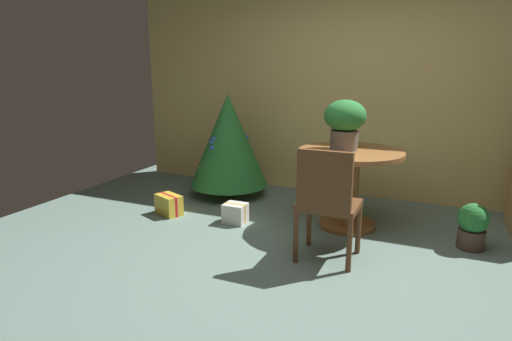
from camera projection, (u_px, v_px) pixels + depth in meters
ground_plane at (306, 268)px, 3.45m from camera, size 6.60×6.60×0.00m
back_wall_panel at (364, 89)px, 5.10m from camera, size 6.00×0.10×2.60m
round_dining_table at (349, 175)px, 4.22m from camera, size 1.01×1.01×0.77m
flower_vase at (345, 121)px, 4.15m from camera, size 0.40×0.40×0.48m
wooden_chair_near at (327, 199)px, 3.45m from camera, size 0.48×0.42×0.95m
holiday_tree at (228, 140)px, 5.22m from camera, size 0.95×0.95×1.24m
gift_box_cream at (235, 213)px, 4.42m from camera, size 0.22×0.19×0.20m
gift_box_gold at (169, 205)px, 4.67m from camera, size 0.34×0.28×0.22m
potted_plant at (472, 225)px, 3.78m from camera, size 0.26×0.26×0.41m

